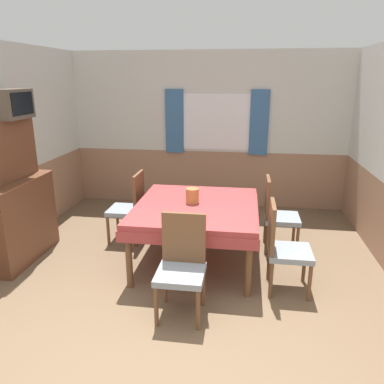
{
  "coord_description": "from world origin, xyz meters",
  "views": [
    {
      "loc": [
        0.65,
        -2.27,
        2.17
      ],
      "look_at": [
        0.05,
        1.86,
        0.89
      ],
      "focal_mm": 35.0,
      "sensor_mm": 36.0,
      "label": 1
    }
  ],
  "objects_px": {
    "chair_left_far": "(130,205)",
    "tv": "(11,104)",
    "dining_table": "(196,212)",
    "sideboard": "(13,203)",
    "chair_right_far": "(276,212)",
    "chair_head_near": "(182,263)",
    "vase": "(192,196)",
    "chair_right_near": "(283,245)"
  },
  "relations": [
    {
      "from": "tv",
      "to": "dining_table",
      "type": "bearing_deg",
      "value": 2.02
    },
    {
      "from": "chair_head_near",
      "to": "chair_right_near",
      "type": "distance_m",
      "value": 1.11
    },
    {
      "from": "sideboard",
      "to": "vase",
      "type": "distance_m",
      "value": 2.16
    },
    {
      "from": "chair_right_near",
      "to": "tv",
      "type": "xyz_separation_m",
      "value": [
        -3.11,
        0.42,
        1.37
      ]
    },
    {
      "from": "chair_head_near",
      "to": "sideboard",
      "type": "distance_m",
      "value": 2.35
    },
    {
      "from": "chair_head_near",
      "to": "chair_right_near",
      "type": "height_order",
      "value": "same"
    },
    {
      "from": "sideboard",
      "to": "dining_table",
      "type": "bearing_deg",
      "value": 5.81
    },
    {
      "from": "chair_right_near",
      "to": "vase",
      "type": "relative_size",
      "value": 5.48
    },
    {
      "from": "chair_head_near",
      "to": "chair_left_far",
      "type": "height_order",
      "value": "same"
    },
    {
      "from": "dining_table",
      "to": "tv",
      "type": "bearing_deg",
      "value": -177.98
    },
    {
      "from": "chair_left_far",
      "to": "sideboard",
      "type": "relative_size",
      "value": 0.56
    },
    {
      "from": "dining_table",
      "to": "chair_right_far",
      "type": "xyz_separation_m",
      "value": [
        0.97,
        0.5,
        -0.13
      ]
    },
    {
      "from": "chair_head_near",
      "to": "chair_right_far",
      "type": "distance_m",
      "value": 1.81
    },
    {
      "from": "chair_left_far",
      "to": "tv",
      "type": "height_order",
      "value": "tv"
    },
    {
      "from": "chair_right_near",
      "to": "vase",
      "type": "xyz_separation_m",
      "value": [
        -1.03,
        0.55,
        0.32
      ]
    },
    {
      "from": "chair_left_far",
      "to": "chair_right_near",
      "type": "relative_size",
      "value": 1.0
    },
    {
      "from": "chair_left_far",
      "to": "chair_right_far",
      "type": "xyz_separation_m",
      "value": [
        1.94,
        0.0,
        0.0
      ]
    },
    {
      "from": "chair_right_near",
      "to": "sideboard",
      "type": "bearing_deg",
      "value": -94.96
    },
    {
      "from": "chair_head_near",
      "to": "dining_table",
      "type": "bearing_deg",
      "value": -90.0
    },
    {
      "from": "chair_left_far",
      "to": "tv",
      "type": "relative_size",
      "value": 1.89
    },
    {
      "from": "chair_right_far",
      "to": "chair_right_near",
      "type": "xyz_separation_m",
      "value": [
        0.0,
        -1.0,
        0.0
      ]
    },
    {
      "from": "dining_table",
      "to": "sideboard",
      "type": "distance_m",
      "value": 2.21
    },
    {
      "from": "dining_table",
      "to": "sideboard",
      "type": "bearing_deg",
      "value": -174.19
    },
    {
      "from": "chair_head_near",
      "to": "tv",
      "type": "bearing_deg",
      "value": -24.1
    },
    {
      "from": "chair_right_far",
      "to": "vase",
      "type": "relative_size",
      "value": 5.48
    },
    {
      "from": "sideboard",
      "to": "tv",
      "type": "xyz_separation_m",
      "value": [
        0.05,
        0.15,
        1.15
      ]
    },
    {
      "from": "dining_table",
      "to": "vase",
      "type": "relative_size",
      "value": 8.93
    },
    {
      "from": "dining_table",
      "to": "chair_left_far",
      "type": "distance_m",
      "value": 1.1
    },
    {
      "from": "chair_right_far",
      "to": "sideboard",
      "type": "distance_m",
      "value": 3.26
    },
    {
      "from": "chair_head_near",
      "to": "chair_right_far",
      "type": "xyz_separation_m",
      "value": [
        0.97,
        1.53,
        0.0
      ]
    },
    {
      "from": "dining_table",
      "to": "chair_right_near",
      "type": "relative_size",
      "value": 1.63
    },
    {
      "from": "dining_table",
      "to": "tv",
      "type": "relative_size",
      "value": 3.08
    },
    {
      "from": "chair_head_near",
      "to": "vase",
      "type": "xyz_separation_m",
      "value": [
        -0.06,
        1.09,
        0.32
      ]
    },
    {
      "from": "chair_right_far",
      "to": "sideboard",
      "type": "bearing_deg",
      "value": -77.17
    },
    {
      "from": "sideboard",
      "to": "tv",
      "type": "bearing_deg",
      "value": 69.7
    },
    {
      "from": "chair_head_near",
      "to": "chair_right_far",
      "type": "bearing_deg",
      "value": -122.4
    },
    {
      "from": "chair_left_far",
      "to": "chair_right_far",
      "type": "height_order",
      "value": "same"
    },
    {
      "from": "dining_table",
      "to": "sideboard",
      "type": "height_order",
      "value": "sideboard"
    },
    {
      "from": "chair_right_far",
      "to": "chair_head_near",
      "type": "bearing_deg",
      "value": -32.4
    },
    {
      "from": "dining_table",
      "to": "chair_right_far",
      "type": "height_order",
      "value": "chair_right_far"
    },
    {
      "from": "chair_right_near",
      "to": "sideboard",
      "type": "xyz_separation_m",
      "value": [
        -3.17,
        0.27,
        0.22
      ]
    },
    {
      "from": "chair_right_far",
      "to": "sideboard",
      "type": "relative_size",
      "value": 0.56
    }
  ]
}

